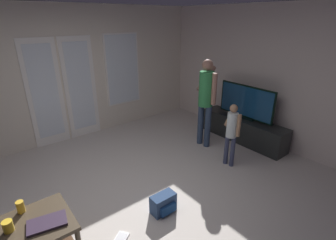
% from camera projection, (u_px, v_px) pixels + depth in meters
% --- Properties ---
extents(ground_plane, '(6.37, 5.21, 0.02)m').
position_uv_depth(ground_plane, '(126.00, 210.00, 3.26)').
color(ground_plane, beige).
extents(wall_back_with_doors, '(6.37, 0.09, 2.58)m').
position_uv_depth(wall_back_with_doors, '(55.00, 78.00, 4.68)').
color(wall_back_with_doors, beige).
rests_on(wall_back_with_doors, ground_plane).
extents(wall_right_plain, '(0.06, 5.21, 2.55)m').
position_uv_depth(wall_right_plain, '(274.00, 78.00, 4.60)').
color(wall_right_plain, beige).
rests_on(wall_right_plain, ground_plane).
extents(tv_stand, '(0.41, 1.76, 0.47)m').
position_uv_depth(tv_stand, '(243.00, 129.00, 5.02)').
color(tv_stand, black).
rests_on(tv_stand, ground_plane).
extents(flat_screen_tv, '(0.08, 1.17, 0.65)m').
position_uv_depth(flat_screen_tv, '(246.00, 102.00, 4.81)').
color(flat_screen_tv, black).
rests_on(flat_screen_tv, tv_stand).
extents(person_adult, '(0.60, 0.47, 1.64)m').
position_uv_depth(person_adult, '(206.00, 96.00, 4.58)').
color(person_adult, '#2E3F58').
rests_on(person_adult, ground_plane).
extents(person_child, '(0.39, 0.33, 1.06)m').
position_uv_depth(person_child, '(232.00, 130.00, 4.03)').
color(person_child, '#393E5C').
rests_on(person_child, ground_plane).
extents(backpack, '(0.32, 0.21, 0.25)m').
position_uv_depth(backpack, '(164.00, 204.00, 3.19)').
color(backpack, navy).
rests_on(backpack, ground_plane).
extents(laptop_closed, '(0.38, 0.28, 0.03)m').
position_uv_depth(laptop_closed, '(47.00, 223.00, 2.38)').
color(laptop_closed, '#35283A').
rests_on(laptop_closed, coffee_table).
extents(cup_near_edge, '(0.09, 0.09, 0.11)m').
position_uv_depth(cup_near_edge, '(8.00, 226.00, 2.29)').
color(cup_near_edge, gold).
rests_on(cup_near_edge, coffee_table).
extents(cup_by_laptop, '(0.07, 0.07, 0.13)m').
position_uv_depth(cup_by_laptop, '(20.00, 207.00, 2.51)').
color(cup_by_laptop, gold).
rests_on(cup_by_laptop, coffee_table).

